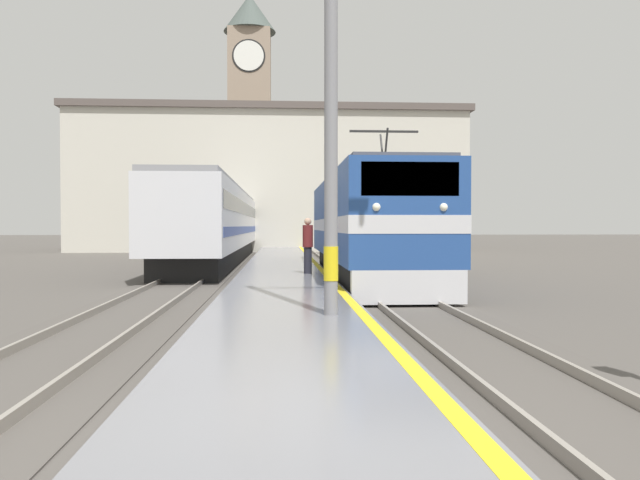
# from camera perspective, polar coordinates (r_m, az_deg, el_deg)

# --- Properties ---
(ground_plane) EXTENTS (200.00, 200.00, 0.00)m
(ground_plane) POSITION_cam_1_polar(r_m,az_deg,el_deg) (35.54, -3.45, -1.83)
(ground_plane) COLOR #514C47
(platform) EXTENTS (2.99, 140.00, 0.39)m
(platform) POSITION_cam_1_polar(r_m,az_deg,el_deg) (30.54, -3.43, -1.99)
(platform) COLOR slate
(platform) RESTS_ON ground
(rail_track_near) EXTENTS (2.84, 140.00, 0.16)m
(rail_track_near) POSITION_cam_1_polar(r_m,az_deg,el_deg) (30.69, 2.06, -2.27)
(rail_track_near) COLOR #514C47
(rail_track_near) RESTS_ON ground
(rail_track_far) EXTENTS (2.84, 140.00, 0.16)m
(rail_track_far) POSITION_cam_1_polar(r_m,az_deg,el_deg) (30.73, -9.82, -2.28)
(rail_track_far) COLOR #514C47
(rail_track_far) RESTS_ON ground
(locomotive_train) EXTENTS (2.92, 15.11, 4.74)m
(locomotive_train) POSITION_cam_1_polar(r_m,az_deg,el_deg) (22.11, 4.27, 1.26)
(locomotive_train) COLOR black
(locomotive_train) RESTS_ON ground
(passenger_train) EXTENTS (2.92, 54.37, 3.87)m
(passenger_train) POSITION_cam_1_polar(r_m,az_deg,el_deg) (47.24, -7.64, 1.47)
(passenger_train) COLOR black
(passenger_train) RESTS_ON ground
(catenary_mast) EXTENTS (2.45, 0.26, 8.92)m
(catenary_mast) POSITION_cam_1_polar(r_m,az_deg,el_deg) (11.27, 1.46, 16.30)
(catenary_mast) COLOR gray
(catenary_mast) RESTS_ON platform
(person_on_platform) EXTENTS (0.34, 0.34, 1.82)m
(person_on_platform) POSITION_cam_1_polar(r_m,az_deg,el_deg) (20.36, -1.12, -0.37)
(person_on_platform) COLOR #23232D
(person_on_platform) RESTS_ON platform
(clock_tower) EXTENTS (5.14, 5.14, 24.84)m
(clock_tower) POSITION_cam_1_polar(r_m,az_deg,el_deg) (63.54, -6.43, 11.55)
(clock_tower) COLOR gray
(clock_tower) RESTS_ON ground
(station_building) EXTENTS (30.41, 9.95, 11.01)m
(station_building) POSITION_cam_1_polar(r_m,az_deg,el_deg) (50.52, -4.56, 5.36)
(station_building) COLOR beige
(station_building) RESTS_ON ground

